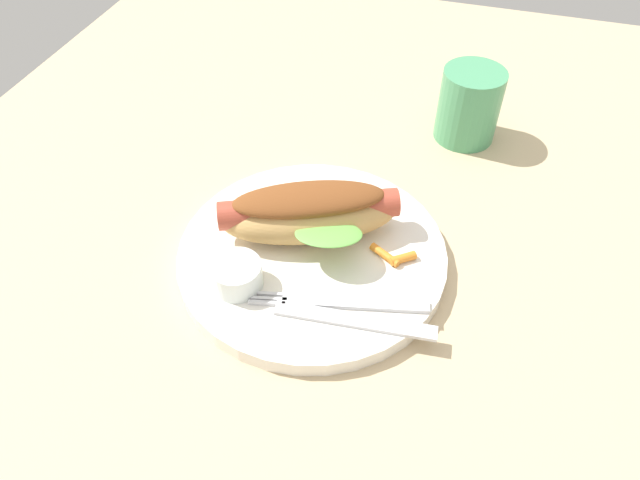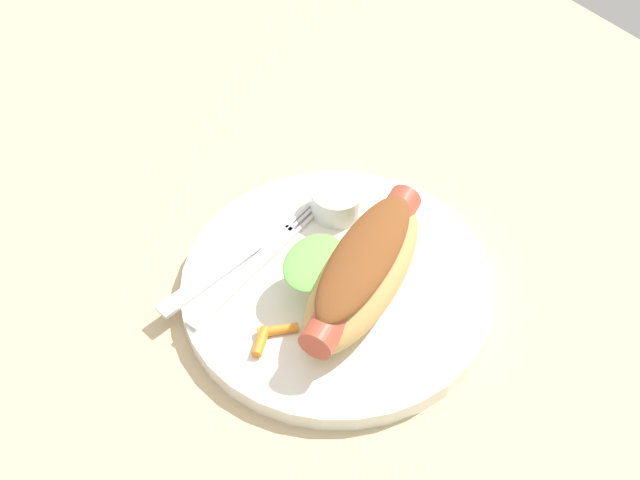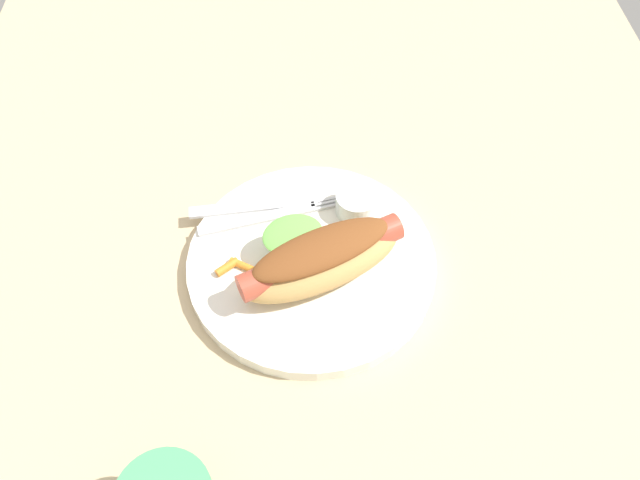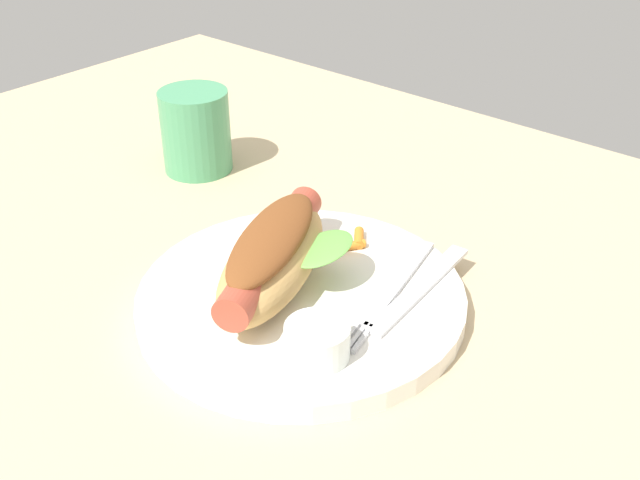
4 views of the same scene
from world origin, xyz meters
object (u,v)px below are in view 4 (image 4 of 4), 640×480
Objects in this scene: sauce_ramekin at (317,341)px; knife at (420,288)px; hot_dog at (274,255)px; plate at (302,299)px; carrot_garnish at (353,242)px; fork at (391,290)px; drinking_cup at (196,131)px.

sauce_ramekin is 0.33× the size of knife.
knife is at bearing 103.72° from hot_dog.
carrot_garnish reaches higher than plate.
fork is 3.50× the size of carrot_garnish.
knife is at bearing -139.13° from plate.
knife is at bearing 168.18° from carrot_garnish.
carrot_garnish is (6.34, -3.27, 0.18)cm from fork.
hot_dog is 11.40cm from knife.
drinking_cup is at bearing -104.74° from knife.
fork and knife have the same top height.
drinking_cup is at bearing -116.07° from fork.
knife is 31.59cm from drinking_cup.
sauce_ramekin is at bearing 118.71° from carrot_garnish.
plate is 4.21cm from hot_dog.
sauce_ramekin reaches higher than knife.
sauce_ramekin is (-7.87, 4.15, -1.56)cm from hot_dog.
carrot_garnish is (-1.01, -8.37, -2.41)cm from hot_dog.
carrot_garnish reaches higher than knife.
drinking_cup is at bearing -142.00° from hot_dog.
carrot_garnish is (6.85, -12.52, -0.85)cm from sauce_ramekin.
hot_dog is at bearing -57.75° from knife.
hot_dog is at bearing 22.85° from plate.
drinking_cup reaches higher than sauce_ramekin.
drinking_cup is at bearing -8.89° from carrot_garnish.
fork is at bearing -47.10° from knife.
plate is at bearing -54.24° from knife.
hot_dog is at bearing 151.64° from drinking_cup.
fork is 2.20cm from knife.
sauce_ramekin is 10.97cm from knife.
carrot_garnish is at bearing 171.11° from drinking_cup.
sauce_ramekin is 1.00× the size of carrot_garnish.
fork is (-5.33, -4.25, 1.00)cm from plate.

